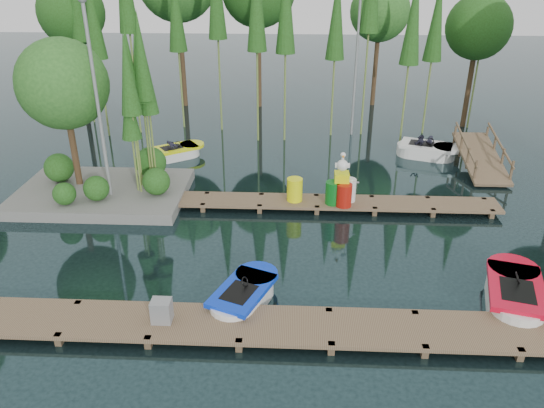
{
  "coord_description": "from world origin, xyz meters",
  "views": [
    {
      "loc": [
        1.24,
        -14.76,
        8.53
      ],
      "look_at": [
        0.5,
        0.5,
        1.1
      ],
      "focal_mm": 35.0,
      "sensor_mm": 36.0,
      "label": 1
    }
  ],
  "objects_px": {
    "boat_blue": "(244,296)",
    "drum_cluster": "(342,189)",
    "boat_red": "(514,295)",
    "yellow_barrel": "(295,190)",
    "boat_yellow_far": "(177,152)",
    "island": "(86,113)",
    "utility_cabinet": "(162,311)"
  },
  "relations": [
    {
      "from": "utility_cabinet",
      "to": "drum_cluster",
      "type": "xyz_separation_m",
      "value": [
        4.81,
        6.85,
        0.26
      ]
    },
    {
      "from": "boat_red",
      "to": "yellow_barrel",
      "type": "height_order",
      "value": "yellow_barrel"
    },
    {
      "from": "yellow_barrel",
      "to": "boat_red",
      "type": "bearing_deg",
      "value": -43.29
    },
    {
      "from": "boat_blue",
      "to": "boat_red",
      "type": "bearing_deg",
      "value": 25.06
    },
    {
      "from": "utility_cabinet",
      "to": "drum_cluster",
      "type": "bearing_deg",
      "value": 54.9
    },
    {
      "from": "island",
      "to": "drum_cluster",
      "type": "bearing_deg",
      "value": -5.86
    },
    {
      "from": "boat_yellow_far",
      "to": "drum_cluster",
      "type": "relative_size",
      "value": 1.38
    },
    {
      "from": "island",
      "to": "drum_cluster",
      "type": "height_order",
      "value": "island"
    },
    {
      "from": "boat_red",
      "to": "drum_cluster",
      "type": "bearing_deg",
      "value": 143.13
    },
    {
      "from": "island",
      "to": "yellow_barrel",
      "type": "bearing_deg",
      "value": -6.01
    },
    {
      "from": "boat_blue",
      "to": "boat_red",
      "type": "height_order",
      "value": "boat_red"
    },
    {
      "from": "yellow_barrel",
      "to": "boat_blue",
      "type": "bearing_deg",
      "value": -102.28
    },
    {
      "from": "boat_yellow_far",
      "to": "yellow_barrel",
      "type": "bearing_deg",
      "value": -56.89
    },
    {
      "from": "boat_red",
      "to": "boat_yellow_far",
      "type": "distance_m",
      "value": 15.21
    },
    {
      "from": "island",
      "to": "boat_blue",
      "type": "relative_size",
      "value": 2.41
    },
    {
      "from": "utility_cabinet",
      "to": "boat_blue",
      "type": "bearing_deg",
      "value": 31.53
    },
    {
      "from": "boat_red",
      "to": "yellow_barrel",
      "type": "bearing_deg",
      "value": 151.87
    },
    {
      "from": "boat_blue",
      "to": "utility_cabinet",
      "type": "distance_m",
      "value": 2.23
    },
    {
      "from": "boat_blue",
      "to": "yellow_barrel",
      "type": "height_order",
      "value": "yellow_barrel"
    },
    {
      "from": "boat_yellow_far",
      "to": "boat_blue",
      "type": "bearing_deg",
      "value": -83.82
    },
    {
      "from": "boat_blue",
      "to": "utility_cabinet",
      "type": "xyz_separation_m",
      "value": [
        -1.88,
        -1.15,
        0.35
      ]
    },
    {
      "from": "yellow_barrel",
      "to": "drum_cluster",
      "type": "distance_m",
      "value": 1.68
    },
    {
      "from": "boat_blue",
      "to": "drum_cluster",
      "type": "height_order",
      "value": "drum_cluster"
    },
    {
      "from": "boat_red",
      "to": "yellow_barrel",
      "type": "distance_m",
      "value": 8.03
    },
    {
      "from": "boat_blue",
      "to": "boat_yellow_far",
      "type": "distance_m",
      "value": 11.44
    },
    {
      "from": "island",
      "to": "boat_blue",
      "type": "bearing_deg",
      "value": -46.78
    },
    {
      "from": "yellow_barrel",
      "to": "island",
      "type": "bearing_deg",
      "value": 173.99
    },
    {
      "from": "island",
      "to": "utility_cabinet",
      "type": "height_order",
      "value": "island"
    },
    {
      "from": "boat_blue",
      "to": "yellow_barrel",
      "type": "distance_m",
      "value": 6.0
    },
    {
      "from": "yellow_barrel",
      "to": "drum_cluster",
      "type": "height_order",
      "value": "drum_cluster"
    },
    {
      "from": "yellow_barrel",
      "to": "boat_yellow_far",
      "type": "bearing_deg",
      "value": 137.68
    },
    {
      "from": "island",
      "to": "boat_yellow_far",
      "type": "distance_m",
      "value": 5.46
    }
  ]
}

